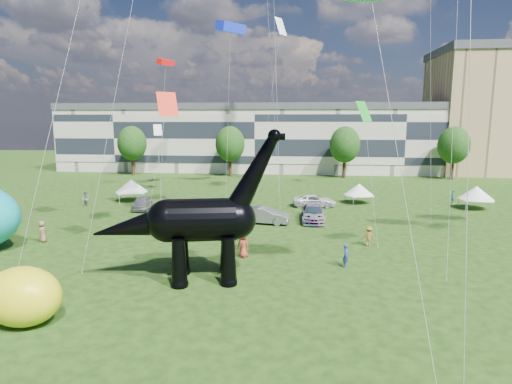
# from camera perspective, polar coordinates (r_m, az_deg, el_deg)

# --- Properties ---
(ground) EXTENTS (220.00, 220.00, 0.00)m
(ground) POSITION_cam_1_polar(r_m,az_deg,el_deg) (24.23, 4.43, -15.12)
(ground) COLOR #16330C
(ground) RESTS_ON ground
(terrace_row) EXTENTS (78.00, 11.00, 12.00)m
(terrace_row) POSITION_cam_1_polar(r_m,az_deg,el_deg) (84.52, 0.23, 6.90)
(terrace_row) COLOR beige
(terrace_row) RESTS_ON ground
(apartment_block) EXTENTS (28.00, 18.00, 22.00)m
(apartment_block) POSITION_cam_1_polar(r_m,az_deg,el_deg) (95.54, 30.83, 8.87)
(apartment_block) COLOR tan
(apartment_block) RESTS_ON ground
(tree_far_left) EXTENTS (5.20, 5.20, 9.44)m
(tree_far_left) POSITION_cam_1_polar(r_m,az_deg,el_deg) (81.04, -16.22, 6.60)
(tree_far_left) COLOR #382314
(tree_far_left) RESTS_ON ground
(tree_mid_left) EXTENTS (5.20, 5.20, 9.44)m
(tree_mid_left) POSITION_cam_1_polar(r_m,az_deg,el_deg) (76.12, -3.48, 6.79)
(tree_mid_left) COLOR #382314
(tree_mid_left) RESTS_ON ground
(tree_mid_right) EXTENTS (5.20, 5.20, 9.44)m
(tree_mid_right) POSITION_cam_1_polar(r_m,az_deg,el_deg) (75.46, 11.78, 6.58)
(tree_mid_right) COLOR #382314
(tree_mid_right) RESTS_ON ground
(tree_far_right) EXTENTS (5.20, 5.20, 9.44)m
(tree_far_right) POSITION_cam_1_polar(r_m,az_deg,el_deg) (79.30, 24.90, 6.03)
(tree_far_right) COLOR #382314
(tree_far_right) RESTS_ON ground
(dinosaur_sculpture) EXTENTS (12.18, 4.41, 9.92)m
(dinosaur_sculpture) POSITION_cam_1_polar(r_m,az_deg,el_deg) (27.14, -8.14, -4.06)
(dinosaur_sculpture) COLOR black
(dinosaur_sculpture) RESTS_ON ground
(car_silver) EXTENTS (2.40, 4.66, 1.51)m
(car_silver) POSITION_cam_1_polar(r_m,az_deg,el_deg) (50.25, -14.93, -1.40)
(car_silver) COLOR #ABAAAF
(car_silver) RESTS_ON ground
(car_grey) EXTENTS (5.16, 2.35, 1.64)m
(car_grey) POSITION_cam_1_polar(r_m,az_deg,el_deg) (42.03, 1.10, -3.12)
(car_grey) COLOR gray
(car_grey) RESTS_ON ground
(car_white) EXTENTS (5.19, 2.67, 1.40)m
(car_white) POSITION_cam_1_polar(r_m,az_deg,el_deg) (50.54, 7.77, -1.16)
(car_white) COLOR white
(car_white) RESTS_ON ground
(car_dark) EXTENTS (2.35, 5.58, 1.61)m
(car_dark) POSITION_cam_1_polar(r_m,az_deg,el_deg) (43.40, 7.60, -2.82)
(car_dark) COLOR #595960
(car_dark) RESTS_ON ground
(gazebo_near) EXTENTS (4.39, 4.39, 2.43)m
(gazebo_near) POSITION_cam_1_polar(r_m,az_deg,el_deg) (53.35, 13.57, 0.33)
(gazebo_near) COLOR white
(gazebo_near) RESTS_ON ground
(gazebo_far) EXTENTS (4.06, 4.06, 2.64)m
(gazebo_far) POSITION_cam_1_polar(r_m,az_deg,el_deg) (54.68, 27.31, -0.11)
(gazebo_far) COLOR white
(gazebo_far) RESTS_ON ground
(gazebo_left) EXTENTS (5.04, 5.04, 2.72)m
(gazebo_left) POSITION_cam_1_polar(r_m,az_deg,el_deg) (55.51, -16.29, 0.78)
(gazebo_left) COLOR silver
(gazebo_left) RESTS_ON ground
(inflatable_yellow) EXTENTS (4.04, 3.20, 2.98)m
(inflatable_yellow) POSITION_cam_1_polar(r_m,az_deg,el_deg) (24.66, -28.64, -12.12)
(inflatable_yellow) COLOR yellow
(inflatable_yellow) RESTS_ON ground
(visitors) EXTENTS (44.19, 25.05, 1.88)m
(visitors) POSITION_cam_1_polar(r_m,az_deg,el_deg) (40.00, -5.29, -3.75)
(visitors) COLOR #AB402A
(visitors) RESTS_ON ground
(kites) EXTENTS (44.01, 47.73, 28.11)m
(kites) POSITION_cam_1_polar(r_m,az_deg,el_deg) (33.43, 20.74, 20.34)
(kites) COLOR red
(kites) RESTS_ON ground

